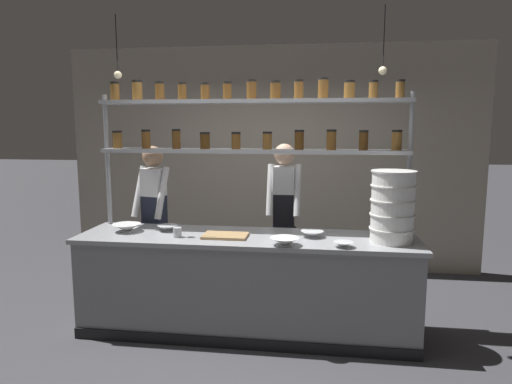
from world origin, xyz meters
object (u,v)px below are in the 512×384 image
(prep_bowl_center_front, at_px, (343,245))
(prep_bowl_center_back, at_px, (168,228))
(spice_shelf_unit, at_px, (251,129))
(chef_center, at_px, (284,211))
(container_stack, at_px, (392,207))
(prep_bowl_near_right, at_px, (285,242))
(cutting_board, at_px, (225,236))
(prep_bowl_near_left, at_px, (312,234))
(chef_left, at_px, (154,213))
(serving_cup_front, at_px, (177,232))
(prep_bowl_far_left, at_px, (127,228))

(prep_bowl_center_front, distance_m, prep_bowl_center_back, 1.68)
(spice_shelf_unit, height_order, chef_center, spice_shelf_unit)
(container_stack, relative_size, prep_bowl_near_right, 2.52)
(cutting_board, bearing_deg, prep_bowl_near_left, 7.54)
(cutting_board, bearing_deg, chef_center, 62.13)
(cutting_board, bearing_deg, spice_shelf_unit, 65.64)
(prep_bowl_center_back, bearing_deg, prep_bowl_center_front, -12.89)
(chef_left, height_order, serving_cup_front, chef_left)
(container_stack, bearing_deg, spice_shelf_unit, 163.60)
(chef_center, xyz_separation_m, prep_bowl_center_back, (-1.06, -0.71, -0.06))
(prep_bowl_center_front, relative_size, prep_bowl_center_back, 0.85)
(spice_shelf_unit, bearing_deg, prep_bowl_center_front, -35.39)
(spice_shelf_unit, xyz_separation_m, prep_bowl_near_left, (0.60, -0.30, -0.94))
(prep_bowl_center_front, bearing_deg, prep_bowl_far_left, 171.73)
(serving_cup_front, bearing_deg, container_stack, 2.62)
(spice_shelf_unit, distance_m, chef_left, 1.43)
(prep_bowl_near_right, distance_m, serving_cup_front, 1.00)
(chef_left, xyz_separation_m, container_stack, (2.37, -0.62, 0.24))
(prep_bowl_center_back, bearing_deg, prep_bowl_near_left, -2.47)
(chef_left, relative_size, serving_cup_front, 19.40)
(prep_bowl_near_left, distance_m, prep_bowl_center_back, 1.38)
(chef_left, height_order, prep_bowl_far_left, chef_left)
(prep_bowl_near_left, bearing_deg, chef_center, 112.25)
(prep_bowl_center_back, relative_size, prep_bowl_near_right, 0.80)
(chef_left, xyz_separation_m, chef_center, (1.37, 0.24, 0.02))
(prep_bowl_near_left, bearing_deg, container_stack, -6.72)
(container_stack, relative_size, prep_bowl_far_left, 2.31)
(spice_shelf_unit, height_order, serving_cup_front, spice_shelf_unit)
(prep_bowl_center_back, distance_m, prep_bowl_far_left, 0.39)
(chef_left, height_order, chef_center, chef_center)
(chef_center, distance_m, prep_bowl_far_left, 1.65)
(prep_bowl_center_back, bearing_deg, cutting_board, -15.24)
(prep_bowl_center_front, bearing_deg, chef_left, 156.44)
(chef_center, distance_m, prep_bowl_center_front, 1.24)
(prep_bowl_center_front, height_order, prep_bowl_far_left, prep_bowl_far_left)
(cutting_board, xyz_separation_m, prep_bowl_far_left, (-0.98, 0.08, 0.02))
(prep_bowl_center_front, height_order, serving_cup_front, serving_cup_front)
(spice_shelf_unit, relative_size, prep_bowl_near_left, 14.40)
(spice_shelf_unit, distance_m, chef_center, 1.04)
(cutting_board, relative_size, prep_bowl_center_front, 2.38)
(spice_shelf_unit, height_order, chef_left, spice_shelf_unit)
(prep_bowl_center_back, distance_m, prep_bowl_near_right, 1.21)
(cutting_board, bearing_deg, prep_bowl_center_front, -11.53)
(prep_bowl_near_left, bearing_deg, spice_shelf_unit, 153.64)
(cutting_board, relative_size, prep_bowl_near_right, 1.62)
(chef_left, relative_size, prep_bowl_near_right, 6.92)
(chef_center, height_order, prep_bowl_center_back, chef_center)
(prep_bowl_center_back, bearing_deg, container_stack, -3.89)
(chef_left, bearing_deg, serving_cup_front, -41.07)
(container_stack, bearing_deg, prep_bowl_near_left, 173.28)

